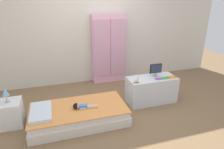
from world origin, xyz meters
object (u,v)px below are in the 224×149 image
Objects in this scene: bed at (79,114)px; book_purple at (158,79)px; rocking_horse_toy at (137,80)px; book_orange at (172,77)px; table_lamp at (5,93)px; wardrobe at (109,49)px; tv_monitor at (156,69)px; nightstand at (10,113)px; book_green at (164,78)px; doll at (81,106)px; tv_stand at (151,90)px.

book_purple reaches higher than bed.
bed is 1.18m from rocking_horse_toy.
book_orange reaches higher than bed.
book_purple is 0.78× the size of book_orange.
table_lamp is 0.15× the size of wardrobe.
tv_monitor reaches higher than rocking_horse_toy.
nightstand is 2.76m from book_green.
bed is 1.94m from wardrobe.
doll is 1.48m from tv_stand.
doll is 1.10m from rocking_horse_toy.
book_green is at bearing 5.87° from bed.
tv_stand is at bearing 12.20° from doll.
book_green is (1.64, 0.21, 0.21)m from doll.
wardrobe reaches higher than doll.
rocking_horse_toy reaches higher than book_purple.
table_lamp is 2.61m from book_purple.
nightstand is 3.45× the size of rocking_horse_toy.
bed is 1.60m from book_purple.
doll is (0.03, -0.04, 0.17)m from bed.
wardrobe reaches higher than rocking_horse_toy.
book_green is at bearing 180.00° from book_orange.
bed is at bearing -173.65° from book_purple.
tv_monitor reaches higher than book_green.
nightstand is 2.63m from book_purple.
rocking_horse_toy reaches higher than tv_stand.
rocking_horse_toy is (1.06, 0.17, 0.26)m from doll.
nightstand is (-1.07, 0.23, 0.08)m from bed.
tv_monitor is 1.54× the size of book_green.
tv_stand is 0.29m from book_purple.
rocking_horse_toy is at bearing 6.94° from bed.
book_purple is at bearing 8.05° from doll.
wardrobe is 13.91× the size of book_purple.
book_purple reaches higher than doll.
tv_monitor is at bearing 13.99° from doll.
bed is at bearing -122.54° from wardrobe.
tv_stand is at bearing 0.84° from nightstand.
nightstand is at bearing 177.35° from rocking_horse_toy.
bed is at bearing -169.63° from tv_stand.
tv_stand is 3.84× the size of tv_monitor.
doll is 1.63m from tv_monitor.
rocking_horse_toy is at bearing -2.65° from table_lamp.
table_lamp is at bearing 167.78° from bed.
nightstand is 2.80× the size of book_orange.
tv_monitor is 0.24m from book_green.
nightstand is 1.71× the size of table_lamp.
table_lamp reaches higher than rocking_horse_toy.
doll is 1.84m from book_orange.
table_lamp is 1.64× the size of book_orange.
book_green is at bearing 7.43° from doll.
book_orange is at bearing 5.32° from bed.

